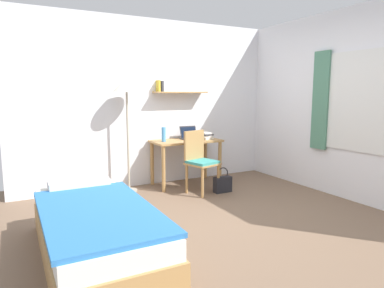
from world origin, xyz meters
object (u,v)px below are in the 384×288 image
object	(u,v)px
book_stack	(206,136)
desk	(186,148)
desk_chair	(200,159)
standing_lamp	(127,91)
laptop	(189,136)
bed	(96,231)
water_bottle	(163,134)
handbag	(223,184)

from	to	relation	value
book_stack	desk	bearing A→B (deg)	174.83
desk_chair	book_stack	size ratio (longest dim) A/B	4.10
desk_chair	standing_lamp	size ratio (longest dim) A/B	0.54
laptop	book_stack	distance (m)	0.27
laptop	bed	bearing A→B (deg)	-135.32
bed	book_stack	bearing A→B (deg)	39.54
desk	water_bottle	distance (m)	0.46
standing_lamp	laptop	distance (m)	1.27
bed	desk_chair	world-z (taller)	desk_chair
book_stack	bed	bearing A→B (deg)	-140.46
laptop	book_stack	world-z (taller)	laptop
desk	handbag	bearing A→B (deg)	-67.08
standing_lamp	handbag	bearing A→B (deg)	-29.89
desk_chair	laptop	world-z (taller)	laptop
laptop	water_bottle	world-z (taller)	water_bottle
book_stack	desk_chair	bearing A→B (deg)	-128.64
bed	handbag	distance (m)	2.42
water_bottle	desk	bearing A→B (deg)	0.23
desk_chair	standing_lamp	world-z (taller)	standing_lamp
water_bottle	book_stack	xyz separation A→B (m)	(0.73, -0.03, -0.06)
bed	book_stack	distance (m)	2.88
bed	desk	world-z (taller)	desk
desk_chair	book_stack	world-z (taller)	desk_chair
standing_lamp	book_stack	size ratio (longest dim) A/B	7.62
bed	laptop	xyz separation A→B (m)	(1.95, 1.92, 0.54)
bed	laptop	bearing A→B (deg)	44.68
water_bottle	handbag	distance (m)	1.17
bed	water_bottle	size ratio (longest dim) A/B	8.69
standing_lamp	water_bottle	world-z (taller)	standing_lamp
desk	water_bottle	size ratio (longest dim) A/B	4.78
bed	standing_lamp	world-z (taller)	standing_lamp
desk_chair	water_bottle	size ratio (longest dim) A/B	4.05
desk	water_bottle	world-z (taller)	water_bottle
desk_chair	water_bottle	world-z (taller)	water_bottle
bed	book_stack	world-z (taller)	book_stack
desk	laptop	size ratio (longest dim) A/B	3.64
desk	water_bottle	xyz separation A→B (m)	(-0.39, -0.00, 0.24)
desk_chair	bed	bearing A→B (deg)	-143.61
desk_chair	handbag	distance (m)	0.50
standing_lamp	water_bottle	xyz separation A→B (m)	(0.55, -0.05, -0.66)
desk_chair	book_stack	distance (m)	0.66
desk	desk_chair	bearing A→B (deg)	-93.54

